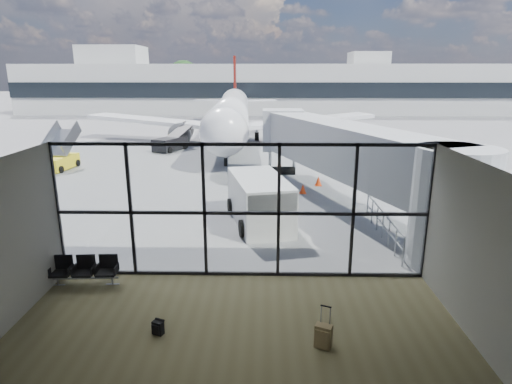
{
  "coord_description": "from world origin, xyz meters",
  "views": [
    {
      "loc": [
        0.74,
        -13.11,
        6.56
      ],
      "look_at": [
        0.41,
        3.0,
        2.08
      ],
      "focal_mm": 30.0,
      "sensor_mm": 36.0,
      "label": 1
    }
  ],
  "objects_px": {
    "airliner": "(231,113)",
    "suitcase": "(323,336)",
    "service_van": "(260,200)",
    "seating_row": "(85,269)",
    "mobile_stairs": "(58,160)",
    "belt_loader": "(171,143)",
    "backpack": "(158,328)"
  },
  "relations": [
    {
      "from": "airliner",
      "to": "suitcase",
      "type": "bearing_deg",
      "value": -84.37
    },
    {
      "from": "seating_row",
      "to": "backpack",
      "type": "xyz_separation_m",
      "value": [
        3.0,
        -2.76,
        -0.32
      ]
    },
    {
      "from": "mobile_stairs",
      "to": "backpack",
      "type": "bearing_deg",
      "value": -53.3
    },
    {
      "from": "belt_loader",
      "to": "mobile_stairs",
      "type": "bearing_deg",
      "value": -104.81
    },
    {
      "from": "airliner",
      "to": "service_van",
      "type": "relative_size",
      "value": 6.52
    },
    {
      "from": "airliner",
      "to": "mobile_stairs",
      "type": "xyz_separation_m",
      "value": [
        -11.28,
        -14.26,
        -2.05
      ]
    },
    {
      "from": "service_van",
      "to": "seating_row",
      "type": "bearing_deg",
      "value": -146.89
    },
    {
      "from": "suitcase",
      "to": "service_van",
      "type": "xyz_separation_m",
      "value": [
        -1.66,
        9.09,
        0.75
      ]
    },
    {
      "from": "service_van",
      "to": "mobile_stairs",
      "type": "relative_size",
      "value": 1.37
    },
    {
      "from": "mobile_stairs",
      "to": "seating_row",
      "type": "bearing_deg",
      "value": -56.71
    },
    {
      "from": "airliner",
      "to": "belt_loader",
      "type": "distance_m",
      "value": 8.36
    },
    {
      "from": "belt_loader",
      "to": "mobile_stairs",
      "type": "xyz_separation_m",
      "value": [
        -6.4,
        -7.77,
        -0.04
      ]
    },
    {
      "from": "seating_row",
      "to": "suitcase",
      "type": "relative_size",
      "value": 1.92
    },
    {
      "from": "suitcase",
      "to": "service_van",
      "type": "relative_size",
      "value": 0.21
    },
    {
      "from": "seating_row",
      "to": "airliner",
      "type": "relative_size",
      "value": 0.06
    },
    {
      "from": "airliner",
      "to": "mobile_stairs",
      "type": "bearing_deg",
      "value": -130.73
    },
    {
      "from": "seating_row",
      "to": "suitcase",
      "type": "xyz_separation_m",
      "value": [
        7.21,
        -3.24,
        -0.19
      ]
    },
    {
      "from": "seating_row",
      "to": "suitcase",
      "type": "bearing_deg",
      "value": -27.55
    },
    {
      "from": "suitcase",
      "to": "airliner",
      "type": "xyz_separation_m",
      "value": [
        -4.86,
        34.52,
        2.34
      ]
    },
    {
      "from": "mobile_stairs",
      "to": "service_van",
      "type": "bearing_deg",
      "value": -32.05
    },
    {
      "from": "seating_row",
      "to": "mobile_stairs",
      "type": "height_order",
      "value": "mobile_stairs"
    },
    {
      "from": "suitcase",
      "to": "belt_loader",
      "type": "relative_size",
      "value": 0.25
    },
    {
      "from": "airliner",
      "to": "belt_loader",
      "type": "xyz_separation_m",
      "value": [
        -4.88,
        -6.49,
        -2.01
      ]
    },
    {
      "from": "mobile_stairs",
      "to": "suitcase",
      "type": "bearing_deg",
      "value": -45.84
    },
    {
      "from": "airliner",
      "to": "service_van",
      "type": "bearing_deg",
      "value": -85.22
    },
    {
      "from": "backpack",
      "to": "suitcase",
      "type": "relative_size",
      "value": 0.37
    },
    {
      "from": "backpack",
      "to": "airliner",
      "type": "bearing_deg",
      "value": 114.27
    },
    {
      "from": "service_van",
      "to": "belt_loader",
      "type": "distance_m",
      "value": 20.6
    },
    {
      "from": "mobile_stairs",
      "to": "airliner",
      "type": "bearing_deg",
      "value": 57.27
    },
    {
      "from": "suitcase",
      "to": "mobile_stairs",
      "type": "relative_size",
      "value": 0.29
    },
    {
      "from": "service_van",
      "to": "belt_loader",
      "type": "bearing_deg",
      "value": 99.68
    },
    {
      "from": "seating_row",
      "to": "service_van",
      "type": "relative_size",
      "value": 0.4
    }
  ]
}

